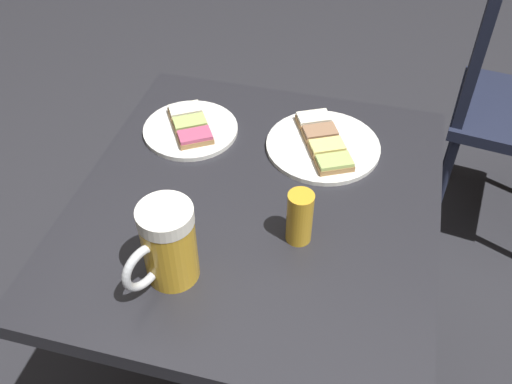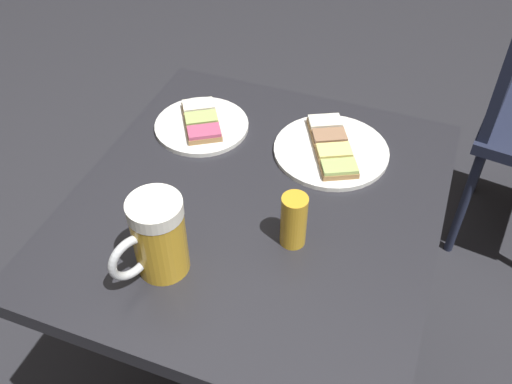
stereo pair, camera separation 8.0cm
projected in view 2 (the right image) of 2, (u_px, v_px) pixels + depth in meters
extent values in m
plane|color=#28282D|center=(256.00, 384.00, 1.57)|extent=(6.00, 6.00, 0.00)
cylinder|color=black|center=(256.00, 383.00, 1.56)|extent=(0.44, 0.44, 0.01)
cylinder|color=black|center=(256.00, 310.00, 1.32)|extent=(0.09, 0.09, 0.68)
cube|color=#232328|center=(256.00, 206.00, 1.08)|extent=(0.74, 0.68, 0.04)
cylinder|color=white|center=(202.00, 126.00, 1.22)|extent=(0.20, 0.20, 0.01)
cube|color=#9E7547|center=(199.00, 109.00, 1.25)|extent=(0.07, 0.08, 0.01)
cube|color=white|center=(198.00, 105.00, 1.24)|extent=(0.07, 0.08, 0.01)
cube|color=#9E7547|center=(201.00, 122.00, 1.22)|extent=(0.07, 0.08, 0.01)
cube|color=#ADC66B|center=(201.00, 118.00, 1.21)|extent=(0.07, 0.08, 0.01)
cube|color=#9E7547|center=(204.00, 135.00, 1.18)|extent=(0.07, 0.08, 0.01)
cube|color=#BC4C70|center=(204.00, 131.00, 1.18)|extent=(0.07, 0.08, 0.01)
cylinder|color=white|center=(331.00, 151.00, 1.16)|extent=(0.24, 0.24, 0.01)
cube|color=#9E7547|center=(325.00, 125.00, 1.21)|extent=(0.07, 0.08, 0.01)
cube|color=white|center=(325.00, 121.00, 1.20)|extent=(0.07, 0.08, 0.01)
cube|color=#9E7547|center=(329.00, 139.00, 1.17)|extent=(0.07, 0.08, 0.01)
cube|color=#997051|center=(330.00, 135.00, 1.17)|extent=(0.07, 0.08, 0.01)
cube|color=#9E7547|center=(334.00, 154.00, 1.14)|extent=(0.07, 0.08, 0.01)
cube|color=#EFE07A|center=(334.00, 150.00, 1.13)|extent=(0.07, 0.08, 0.01)
cube|color=#9E7547|center=(339.00, 170.00, 1.10)|extent=(0.07, 0.08, 0.01)
cube|color=#ADC66B|center=(340.00, 166.00, 1.10)|extent=(0.07, 0.08, 0.01)
cylinder|color=gold|center=(160.00, 241.00, 0.91)|extent=(0.09, 0.09, 0.12)
cylinder|color=white|center=(154.00, 209.00, 0.86)|extent=(0.09, 0.09, 0.02)
torus|color=silver|center=(131.00, 258.00, 0.88)|extent=(0.08, 0.05, 0.08)
cylinder|color=gold|center=(294.00, 220.00, 0.96)|extent=(0.05, 0.05, 0.10)
cylinder|color=#1E2338|center=(464.00, 204.00, 1.77)|extent=(0.03, 0.03, 0.43)
cylinder|color=#1E2338|center=(486.00, 147.00, 1.97)|extent=(0.03, 0.03, 0.43)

